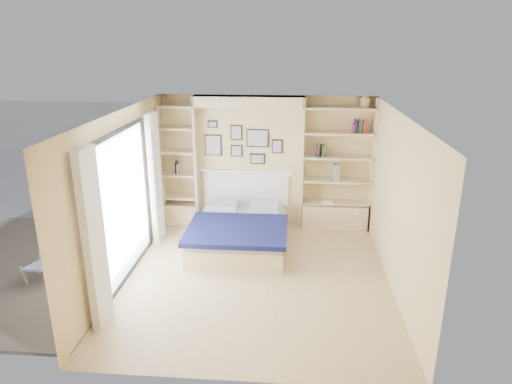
{
  "coord_description": "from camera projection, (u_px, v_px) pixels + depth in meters",
  "views": [
    {
      "loc": [
        0.49,
        -6.2,
        3.48
      ],
      "look_at": [
        -0.07,
        0.9,
        1.08
      ],
      "focal_mm": 32.0,
      "sensor_mm": 36.0,
      "label": 1
    }
  ],
  "objects": [
    {
      "name": "deck",
      "position": [
        32.0,
        268.0,
        7.27
      ],
      "size": [
        3.2,
        4.0,
        0.05
      ],
      "primitive_type": "cube",
      "color": "#69594D",
      "rests_on": "ground"
    },
    {
      "name": "reading_lamps",
      "position": [
        249.0,
        172.0,
        8.56
      ],
      "size": [
        1.92,
        0.12,
        0.15
      ],
      "color": "silver",
      "rests_on": "ground"
    },
    {
      "name": "photo_gallery",
      "position": [
        242.0,
        143.0,
        8.62
      ],
      "size": [
        1.48,
        0.02,
        0.82
      ],
      "color": "black",
      "rests_on": "ground"
    },
    {
      "name": "ground",
      "position": [
        256.0,
        277.0,
        7.0
      ],
      "size": [
        4.5,
        4.5,
        0.0
      ],
      "primitive_type": "plane",
      "color": "tan",
      "rests_on": "ground"
    },
    {
      "name": "deck_chair",
      "position": [
        48.0,
        256.0,
        6.93
      ],
      "size": [
        0.44,
        0.73,
        0.72
      ],
      "rotation": [
        0.0,
        0.0,
        0.01
      ],
      "color": "tan",
      "rests_on": "ground"
    },
    {
      "name": "shelf_decor",
      "position": [
        326.0,
        142.0,
        8.33
      ],
      "size": [
        3.57,
        0.23,
        2.03
      ],
      "color": "#A51E1E",
      "rests_on": "ground"
    },
    {
      "name": "room_shell",
      "position": [
        241.0,
        180.0,
        8.12
      ],
      "size": [
        4.5,
        4.5,
        4.5
      ],
      "color": "#D5BA7C",
      "rests_on": "ground"
    },
    {
      "name": "bed",
      "position": [
        240.0,
        232.0,
        7.95
      ],
      "size": [
        1.66,
        2.2,
        1.07
      ],
      "color": "beige",
      "rests_on": "ground"
    }
  ]
}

